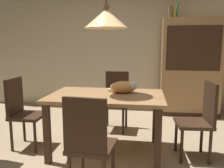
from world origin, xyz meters
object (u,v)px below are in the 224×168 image
chair_far_back (116,98)px  book_green_slim (177,11)px  book_brown_thick (170,13)px  cat_sleeping (124,87)px  chair_left_side (22,110)px  chair_near_front (89,141)px  book_yellow_short (174,14)px  hutch_bookcase (190,69)px  chair_right_side (200,117)px  pendant_lamp (106,18)px  dining_table (106,102)px

chair_far_back → book_green_slim: book_green_slim is taller
book_brown_thick → book_green_slim: (0.12, 0.00, 0.02)m
cat_sleeping → book_green_slim: bearing=65.0°
chair_left_side → cat_sleeping: (1.34, 0.14, 0.32)m
chair_near_front → book_yellow_short: 3.27m
hutch_bookcase → book_green_slim: book_green_slim is taller
chair_right_side → book_yellow_short: 2.37m
chair_right_side → book_brown_thick: 2.39m
chair_near_front → chair_left_side: bearing=141.9°
chair_near_front → chair_right_side: 1.44m
book_yellow_short → chair_left_side: bearing=-138.0°
cat_sleeping → book_brown_thick: size_ratio=1.68×
chair_right_side → pendant_lamp: bearing=-179.7°
chair_left_side → cat_sleeping: size_ratio=2.31×
chair_near_front → book_brown_thick: size_ratio=3.88×
book_brown_thick → chair_near_front: bearing=-108.2°
pendant_lamp → book_brown_thick: 2.12m
hutch_bookcase → pendant_lamp: bearing=-125.0°
chair_left_side → book_green_slim: 3.22m
chair_near_front → cat_sleeping: bearing=78.0°
chair_right_side → cat_sleeping: 0.98m
book_brown_thick → cat_sleeping: bearing=-111.7°
book_brown_thick → book_green_slim: bearing=0.0°
pendant_lamp → chair_near_front: bearing=-90.5°
cat_sleeping → dining_table: bearing=-146.6°
dining_table → book_brown_thick: (0.91, 1.89, 1.31)m
chair_right_side → book_brown_thick: size_ratio=3.88×
chair_far_back → chair_near_front: same height
book_green_slim → book_yellow_short: bearing=180.0°
chair_right_side → cat_sleeping: bearing=171.9°
dining_table → book_green_slim: (1.03, 1.89, 1.33)m
dining_table → chair_right_side: 1.14m
dining_table → hutch_bookcase: bearing=55.0°
chair_right_side → hutch_bookcase: size_ratio=0.50×
chair_far_back → book_yellow_short: book_yellow_short is taller
dining_table → chair_far_back: size_ratio=1.51×
chair_right_side → cat_sleeping: (-0.92, 0.13, 0.32)m
chair_near_front → chair_right_side: size_ratio=1.00×
chair_far_back → cat_sleeping: chair_far_back is taller
book_yellow_short → book_green_slim: 0.06m
chair_near_front → cat_sleeping: (0.22, 1.01, 0.32)m
dining_table → book_yellow_short: 2.49m
chair_far_back → chair_near_front: (-0.01, -1.76, 0.00)m
book_yellow_short → book_green_slim: size_ratio=0.77×
pendant_lamp → book_brown_thick: bearing=64.4°
cat_sleeping → book_brown_thick: bearing=68.3°
dining_table → book_green_slim: 2.53m
pendant_lamp → chair_far_back: bearing=89.7°
dining_table → chair_left_side: chair_left_side is taller
chair_left_side → pendant_lamp: pendant_lamp is taller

